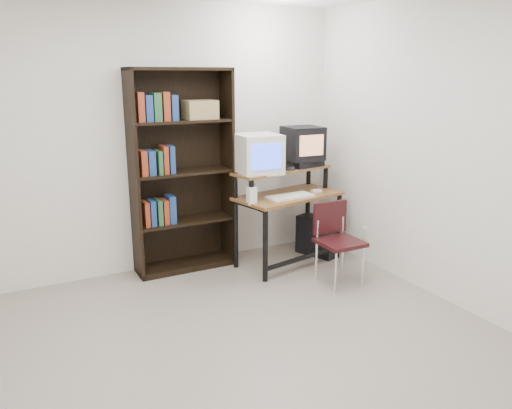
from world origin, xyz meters
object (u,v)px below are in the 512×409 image
computer_desk (288,200)px  pc_tower (317,236)px  school_chair (336,235)px  crt_monitor (258,154)px  bookshelf (181,170)px  crt_tv (303,143)px

computer_desk → pc_tower: size_ratio=2.62×
pc_tower → school_chair: bearing=-131.4°
crt_monitor → pc_tower: size_ratio=0.98×
pc_tower → bookshelf: size_ratio=0.23×
crt_monitor → computer_desk: bearing=-7.5°
school_chair → bookshelf: 1.63m
crt_monitor → school_chair: size_ratio=0.58×
crt_monitor → bookshelf: size_ratio=0.22×
crt_monitor → school_chair: (0.46, -0.71, -0.70)m
crt_tv → pc_tower: 1.03m
computer_desk → school_chair: size_ratio=1.55×
pc_tower → bookshelf: bearing=146.3°
bookshelf → crt_tv: bearing=-10.8°
pc_tower → computer_desk: bearing=164.6°
computer_desk → pc_tower: 0.62m
computer_desk → school_chair: bearing=-88.5°
crt_monitor → crt_tv: bearing=11.3°
pc_tower → crt_tv: bearing=125.3°
crt_tv → school_chair: crt_tv is taller
crt_tv → bookshelf: size_ratio=0.19×
computer_desk → crt_tv: size_ratio=3.07×
school_chair → bookshelf: bookshelf is taller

